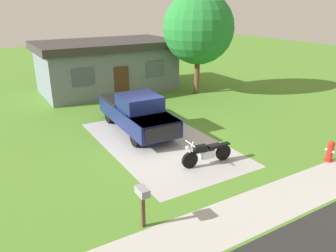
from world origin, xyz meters
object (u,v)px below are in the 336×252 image
Objects in this scene: fire_hydrant at (330,151)px; shade_tree at (198,28)px; motorcycle at (207,153)px; mailbox at (143,197)px; neighbor_house at (107,65)px; pickup_truck at (136,112)px.

shade_tree is (1.61, 11.43, 3.97)m from fire_hydrant.
shade_tree is (6.00, 9.10, 3.92)m from motorcycle.
mailbox is 0.13× the size of neighbor_house.
neighbor_house is (-5.01, 3.99, -2.61)m from shade_tree.
shade_tree is at bearing -38.53° from neighbor_house.
mailbox is at bearing -131.25° from shade_tree.
neighbor_house is at bearing 72.24° from mailbox.
shade_tree is (6.73, 4.28, 3.44)m from pickup_truck.
fire_hydrant is at bearing -0.98° from mailbox.
neighbor_house reaches higher than mailbox.
motorcycle is at bearing 152.02° from fire_hydrant.
shade_tree is at bearing 32.47° from pickup_truck.
neighbor_house reaches higher than motorcycle.
shade_tree is 6.91m from neighbor_house.
mailbox reaches higher than motorcycle.
fire_hydrant is 0.13× the size of shade_tree.
shade_tree is 0.70× the size of neighbor_house.
motorcycle is at bearing -94.34° from neighbor_house.
neighbor_house is at bearing 141.47° from shade_tree.
fire_hydrant is at bearing -98.02° from shade_tree.
neighbor_house is at bearing 78.20° from pickup_truck.
pickup_truck reaches higher than fire_hydrant.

